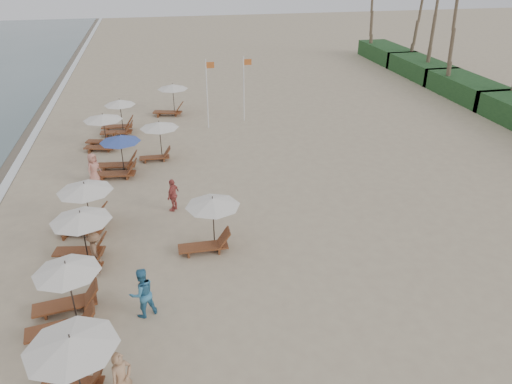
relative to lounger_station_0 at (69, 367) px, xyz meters
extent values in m
plane|color=tan|center=(5.88, 2.96, -1.38)|extent=(160.00, 160.00, 0.00)
cube|color=#193D1C|center=(27.88, 24.96, -0.58)|extent=(3.20, 8.00, 1.60)
cube|color=#193D1C|center=(27.88, 32.46, -0.58)|extent=(3.20, 8.00, 1.60)
cube|color=#193D1C|center=(27.88, 39.96, -0.58)|extent=(3.20, 8.00, 1.60)
cylinder|color=brown|center=(26.98, 26.16, 3.92)|extent=(0.36, 0.36, 10.60)
cylinder|color=brown|center=(27.88, 31.36, 4.32)|extent=(0.36, 0.36, 11.40)
cylinder|color=brown|center=(28.78, 36.56, 3.12)|extent=(0.36, 0.36, 9.00)
cylinder|color=brown|center=(26.98, 41.76, 3.52)|extent=(0.36, 0.36, 9.80)
cylinder|color=black|center=(0.16, 0.00, -0.23)|extent=(0.05, 0.05, 2.30)
cone|color=silver|center=(0.16, 0.00, 0.83)|extent=(2.46, 2.46, 0.35)
cylinder|color=black|center=(-0.41, 3.46, -0.25)|extent=(0.05, 0.05, 2.26)
cone|color=silver|center=(-0.41, 3.46, 0.78)|extent=(2.15, 2.15, 0.35)
cylinder|color=black|center=(-0.33, 6.80, -0.26)|extent=(0.05, 0.05, 2.24)
cone|color=silver|center=(-0.33, 6.80, 0.76)|extent=(2.31, 2.31, 0.35)
cylinder|color=black|center=(-0.48, 9.59, -0.32)|extent=(0.05, 0.05, 2.12)
cone|color=silver|center=(-0.48, 9.59, 0.64)|extent=(2.38, 2.38, 0.35)
cylinder|color=black|center=(0.76, 15.31, -0.31)|extent=(0.05, 0.05, 2.13)
cone|color=#344C9C|center=(0.76, 15.31, 0.65)|extent=(2.19, 2.19, 0.35)
cylinder|color=black|center=(-0.42, 19.46, -0.34)|extent=(0.05, 0.05, 2.08)
cone|color=silver|center=(-0.42, 19.46, 0.60)|extent=(2.36, 2.36, 0.35)
cylinder|color=black|center=(0.49, 22.07, -0.28)|extent=(0.05, 0.05, 2.20)
cone|color=silver|center=(0.49, 22.07, 0.72)|extent=(2.04, 2.04, 0.35)
cylinder|color=black|center=(4.69, 7.09, -0.30)|extent=(0.05, 0.05, 2.15)
cone|color=silver|center=(4.69, 7.09, 0.67)|extent=(2.24, 2.24, 0.35)
cylinder|color=black|center=(2.88, 17.07, -0.30)|extent=(0.05, 0.05, 2.15)
cone|color=silver|center=(2.88, 17.07, 0.67)|extent=(2.24, 2.24, 0.35)
cylinder|color=black|center=(4.11, 25.57, -0.30)|extent=(0.05, 0.05, 2.15)
cone|color=silver|center=(4.11, 25.57, 0.67)|extent=(2.24, 2.24, 0.35)
imported|color=tan|center=(1.28, -0.25, -0.48)|extent=(0.78, 0.75, 1.80)
imported|color=teal|center=(1.81, 3.33, -0.47)|extent=(1.09, 0.99, 1.82)
imported|color=brown|center=(0.05, 6.50, -0.61)|extent=(0.86, 1.12, 1.53)
imported|color=#B44E48|center=(3.22, 10.53, -0.57)|extent=(0.83, 1.01, 1.61)
imported|color=tan|center=(-0.68, 14.27, -0.53)|extent=(0.94, 0.99, 1.70)
cylinder|color=silver|center=(6.21, 21.84, 0.96)|extent=(0.08, 0.08, 4.68)
cube|color=#B35621|center=(6.49, 21.84, 2.90)|extent=(0.55, 0.02, 0.40)
cylinder|color=silver|center=(8.90, 22.86, 0.90)|extent=(0.08, 0.08, 4.56)
cube|color=#B35621|center=(9.18, 22.86, 2.78)|extent=(0.55, 0.02, 0.40)
camera|label=1|loc=(2.88, -10.03, 9.80)|focal=34.07mm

